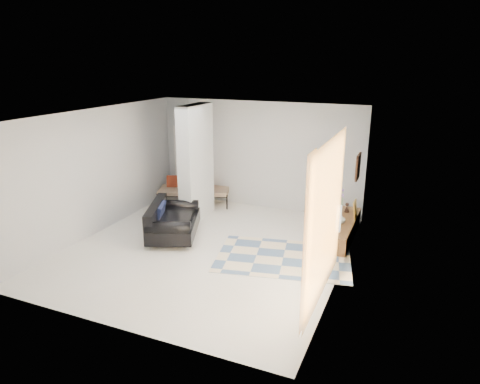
% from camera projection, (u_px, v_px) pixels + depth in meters
% --- Properties ---
extents(floor, '(6.00, 6.00, 0.00)m').
position_uv_depth(floor, '(208.00, 249.00, 8.99)').
color(floor, white).
rests_on(floor, ground).
extents(ceiling, '(6.00, 6.00, 0.00)m').
position_uv_depth(ceiling, '(204.00, 115.00, 8.15)').
color(ceiling, white).
rests_on(ceiling, wall_back).
extents(wall_back, '(6.00, 0.00, 6.00)m').
position_uv_depth(wall_back, '(259.00, 155.00, 11.21)').
color(wall_back, silver).
rests_on(wall_back, ground).
extents(wall_front, '(6.00, 0.00, 6.00)m').
position_uv_depth(wall_front, '(107.00, 241.00, 5.93)').
color(wall_front, silver).
rests_on(wall_front, ground).
extents(wall_left, '(0.00, 6.00, 6.00)m').
position_uv_depth(wall_left, '(97.00, 171.00, 9.60)').
color(wall_left, silver).
rests_on(wall_left, ground).
extents(wall_right, '(0.00, 6.00, 6.00)m').
position_uv_depth(wall_right, '(345.00, 202.00, 7.55)').
color(wall_right, silver).
rests_on(wall_right, ground).
extents(partition_column, '(0.35, 1.20, 2.80)m').
position_uv_depth(partition_column, '(196.00, 163.00, 10.39)').
color(partition_column, silver).
rests_on(partition_column, floor).
extents(hallway_door, '(0.85, 0.06, 2.04)m').
position_uv_depth(hallway_door, '(188.00, 162.00, 12.07)').
color(hallway_door, white).
rests_on(hallway_door, floor).
extents(curtain, '(0.00, 2.55, 2.55)m').
position_uv_depth(curtain, '(326.00, 220.00, 6.55)').
color(curtain, gold).
rests_on(curtain, wall_right).
extents(wall_art, '(0.04, 0.45, 0.55)m').
position_uv_depth(wall_art, '(358.00, 167.00, 8.98)').
color(wall_art, black).
rests_on(wall_art, wall_right).
extents(media_console, '(0.45, 2.05, 0.80)m').
position_uv_depth(media_console, '(344.00, 229.00, 9.48)').
color(media_console, brown).
rests_on(media_console, floor).
extents(loveseat, '(1.52, 1.91, 0.76)m').
position_uv_depth(loveseat, '(171.00, 221.00, 9.53)').
color(loveseat, silver).
rests_on(loveseat, floor).
extents(daybed, '(2.05, 1.40, 0.77)m').
position_uv_depth(daybed, '(193.00, 189.00, 11.66)').
color(daybed, black).
rests_on(daybed, floor).
extents(area_rug, '(2.93, 2.25, 0.01)m').
position_uv_depth(area_rug, '(283.00, 258.00, 8.57)').
color(area_rug, beige).
rests_on(area_rug, floor).
extents(cylinder_lamp, '(0.10, 0.10, 0.57)m').
position_uv_depth(cylinder_lamp, '(339.00, 219.00, 8.77)').
color(cylinder_lamp, white).
rests_on(cylinder_lamp, media_console).
extents(bronze_figurine, '(0.12, 0.12, 0.23)m').
position_uv_depth(bronze_figurine, '(347.00, 207.00, 9.94)').
color(bronze_figurine, black).
rests_on(bronze_figurine, media_console).
extents(vase, '(0.23, 0.23, 0.21)m').
position_uv_depth(vase, '(341.00, 219.00, 9.27)').
color(vase, silver).
rests_on(vase, media_console).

